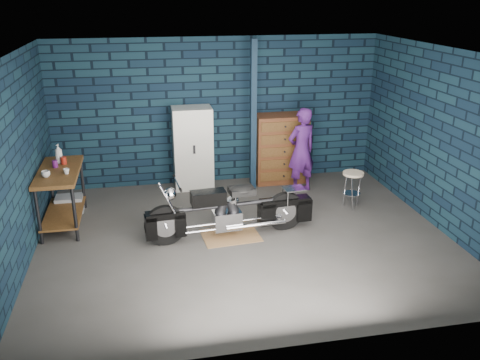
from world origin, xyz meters
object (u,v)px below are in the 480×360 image
object	(u,v)px
motorcycle	(230,207)
locker	(193,148)
storage_bin	(70,204)
tool_chest	(281,149)
workbench	(62,198)
shop_stool	(352,190)
person	(301,150)

from	to	relation	value
motorcycle	locker	bearing A→B (deg)	93.72
storage_bin	tool_chest	world-z (taller)	tool_chest
workbench	tool_chest	distance (m)	4.02
locker	tool_chest	world-z (taller)	locker
locker	motorcycle	bearing A→B (deg)	-81.46
storage_bin	tool_chest	xyz separation A→B (m)	(3.81, 0.73, 0.51)
storage_bin	shop_stool	world-z (taller)	shop_stool
workbench	shop_stool	distance (m)	4.68
tool_chest	shop_stool	bearing A→B (deg)	-59.94
motorcycle	person	xyz separation A→B (m)	(1.57, 1.57, 0.30)
motorcycle	locker	world-z (taller)	locker
motorcycle	shop_stool	bearing A→B (deg)	11.95
storage_bin	locker	world-z (taller)	locker
storage_bin	locker	size ratio (longest dim) A/B	0.29
motorcycle	workbench	bearing A→B (deg)	155.44
person	locker	xyz separation A→B (m)	(-1.89, 0.56, -0.02)
motorcycle	tool_chest	xyz separation A→B (m)	(1.34, 2.13, 0.17)
tool_chest	shop_stool	size ratio (longest dim) A/B	2.06
motorcycle	locker	size ratio (longest dim) A/B	1.43
workbench	locker	world-z (taller)	locker
person	storage_bin	world-z (taller)	person
tool_chest	person	bearing A→B (deg)	-67.55
locker	shop_stool	xyz separation A→B (m)	(2.51, -1.47, -0.44)
tool_chest	motorcycle	bearing A→B (deg)	-122.24
storage_bin	shop_stool	distance (m)	4.71
motorcycle	shop_stool	size ratio (longest dim) A/B	3.41
shop_stool	tool_chest	bearing A→B (deg)	120.06
workbench	storage_bin	xyz separation A→B (m)	(0.02, 0.50, -0.32)
person	tool_chest	size ratio (longest dim) A/B	1.19
shop_stool	workbench	bearing A→B (deg)	177.16
workbench	storage_bin	distance (m)	0.59
motorcycle	tool_chest	distance (m)	2.52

